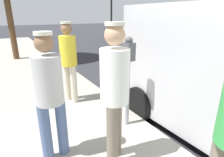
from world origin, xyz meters
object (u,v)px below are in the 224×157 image
Objects in this scene: pedestrian_in_yellow at (69,58)px; pedestrian_in_gray at (50,91)px; pedestrian_in_white at (115,88)px; parking_meter_near at (128,68)px.

pedestrian_in_yellow reaches higher than pedestrian_in_gray.
pedestrian_in_yellow is 1.02× the size of pedestrian_in_gray.
pedestrian_in_white is (0.11, 2.05, 0.04)m from pedestrian_in_yellow.
parking_meter_near is 0.89× the size of pedestrian_in_yellow.
parking_meter_near is 0.89m from pedestrian_in_white.
pedestrian_in_gray is (0.75, 1.58, -0.03)m from pedestrian_in_yellow.
pedestrian_in_white is at bearing 44.71° from parking_meter_near.
pedestrian_in_gray is at bearing 64.47° from pedestrian_in_yellow.
pedestrian_in_yellow is 2.05m from pedestrian_in_white.
pedestrian_in_gray reaches higher than parking_meter_near.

